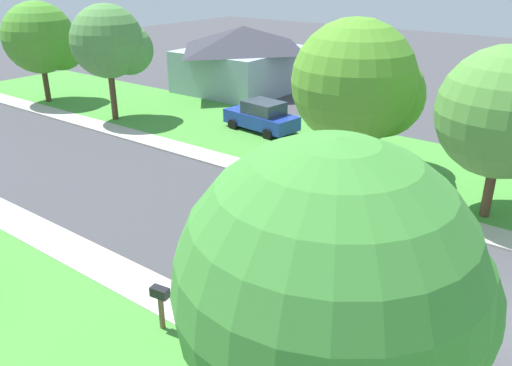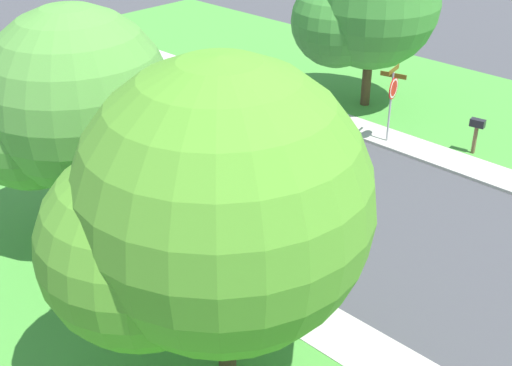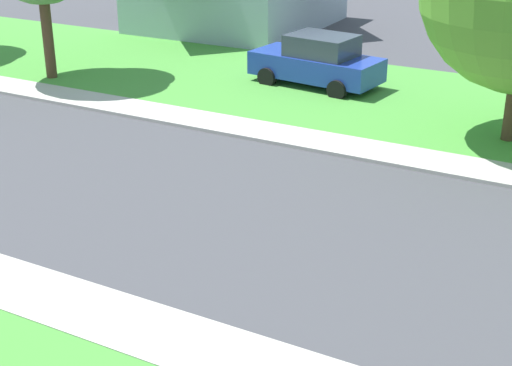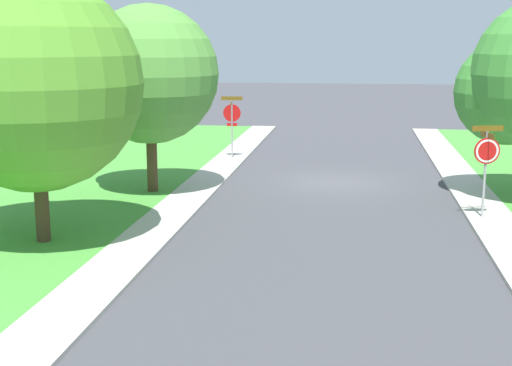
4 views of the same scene
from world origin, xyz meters
TOP-DOWN VIEW (x-y plane):
  - sidewalk_east at (4.70, 12.00)m, footprint 1.40×56.00m
  - lawn_east at (9.40, 12.00)m, footprint 8.00×56.00m
  - sidewalk_west at (-4.70, 12.00)m, footprint 1.40×56.00m
  - car_blue_near_corner at (9.66, 15.68)m, footprint 2.42×4.48m

SIDE VIEW (x-z plane):
  - lawn_east at x=9.40m, z-range 0.00..0.08m
  - sidewalk_east at x=4.70m, z-range 0.00..0.10m
  - sidewalk_west at x=-4.70m, z-range 0.00..0.10m
  - car_blue_near_corner at x=9.66m, z-range -0.01..1.75m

